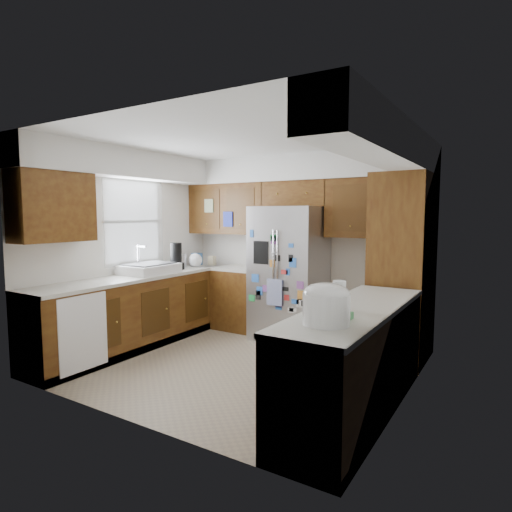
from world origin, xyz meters
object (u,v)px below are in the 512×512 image
Objects in this scene: pantry at (402,268)px; paper_towel at (339,295)px; fridge at (289,273)px; rice_cooker at (326,303)px.

paper_towel is (-0.09, -1.79, -0.04)m from pantry.
paper_towel is at bearing -52.62° from fridge.
fridge is at bearing 127.38° from paper_towel.
pantry is 1.51m from fridge.
fridge is 7.64× the size of paper_towel.
pantry reaches higher than rice_cooker.
pantry is 1.19× the size of fridge.
pantry is 6.26× the size of rice_cooker.
paper_towel is (-0.09, 0.50, -0.04)m from rice_cooker.
rice_cooker is (1.50, -2.34, 0.17)m from fridge.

